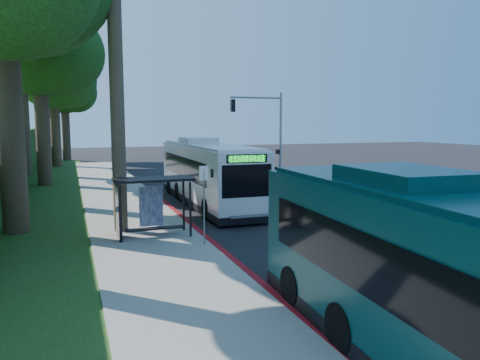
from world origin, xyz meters
name	(u,v)px	position (x,y,z in m)	size (l,w,h in m)	color
ground	(277,214)	(0.00, 0.00, 0.00)	(140.00, 140.00, 0.00)	black
sidewalk	(137,223)	(-7.30, 0.00, 0.06)	(4.50, 70.00, 0.12)	gray
red_curb	(207,239)	(-5.00, -4.00, 0.07)	(0.25, 30.00, 0.13)	maroon
grass_verge	(16,213)	(-13.00, 5.00, 0.03)	(8.00, 70.00, 0.06)	#234719
bus_shelter	(147,196)	(-7.26, -2.86, 1.81)	(3.20, 1.51, 2.55)	black
stop_sign_pole	(204,194)	(-5.40, -5.00, 2.08)	(0.35, 0.06, 3.17)	gray
traffic_signal_pole	(268,127)	(3.78, 10.00, 4.42)	(4.10, 0.30, 7.00)	gray
tree_2	(40,44)	(-11.89, 15.98, 10.48)	(8.82, 8.40, 15.12)	#382B1E
tree_3	(20,40)	(-13.88, 23.98, 11.98)	(10.08, 9.60, 17.28)	#382B1E
tree_4	(54,75)	(-11.40, 31.98, 9.73)	(8.40, 8.00, 14.14)	#382B1E
tree_5	(65,88)	(-10.41, 39.99, 8.96)	(7.35, 7.00, 12.86)	#382B1E
white_bus	(207,172)	(-2.60, 4.25, 1.89)	(2.84, 13.02, 3.88)	silver
teal_bus	(477,297)	(-3.79, -16.36, 1.90)	(3.46, 13.20, 3.90)	#0A3737
pickup	(260,182)	(2.03, 7.28, 0.76)	(2.52, 5.47, 1.52)	white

